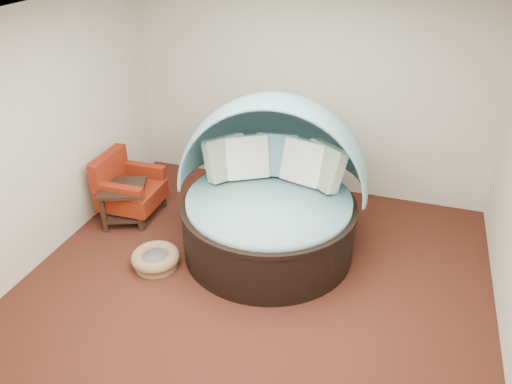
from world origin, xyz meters
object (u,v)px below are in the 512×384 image
(red_armchair, at_px, (128,188))
(pet_basket, at_px, (156,259))
(side_table, at_px, (124,199))
(canopy_daybed, at_px, (271,183))

(red_armchair, bearing_deg, pet_basket, -47.44)
(pet_basket, relative_size, side_table, 1.04)
(pet_basket, xyz_separation_m, red_armchair, (-0.87, 0.92, 0.29))
(side_table, bearing_deg, canopy_daybed, 3.05)
(canopy_daybed, bearing_deg, side_table, 175.50)
(pet_basket, bearing_deg, canopy_daybed, 36.06)
(canopy_daybed, height_order, pet_basket, canopy_daybed)
(pet_basket, distance_m, side_table, 1.11)
(pet_basket, height_order, red_armchair, red_armchair)
(pet_basket, relative_size, red_armchair, 0.86)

